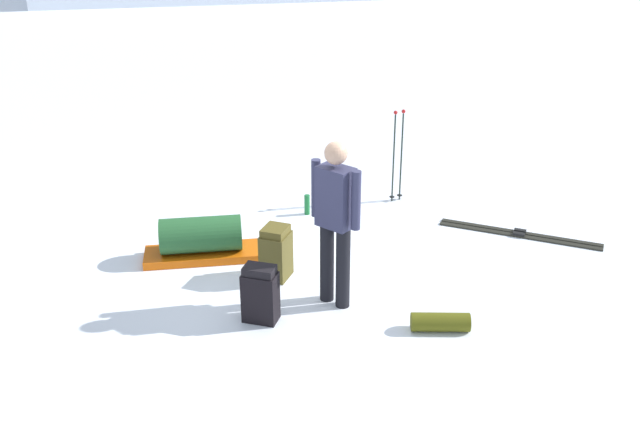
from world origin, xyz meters
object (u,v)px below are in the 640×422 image
(skier_standing, at_px, (335,216))
(thermos_bottle, at_px, (307,205))
(backpack_bright, at_px, (260,294))
(gear_sled, at_px, (201,240))
(ski_poles_planted_near, at_px, (398,151))
(backpack_large_dark, at_px, (276,253))
(sleeping_mat_rolled, at_px, (440,322))
(ski_pair_near, at_px, (519,234))

(skier_standing, relative_size, thermos_bottle, 6.54)
(backpack_bright, relative_size, gear_sled, 0.45)
(ski_poles_planted_near, bearing_deg, thermos_bottle, -168.95)
(skier_standing, bearing_deg, backpack_large_dark, 129.49)
(backpack_bright, bearing_deg, ski_poles_planted_near, 51.89)
(backpack_large_dark, xyz_separation_m, sleeping_mat_rolled, (1.40, -1.29, -0.20))
(ski_pair_near, relative_size, thermos_bottle, 6.57)
(sleeping_mat_rolled, distance_m, thermos_bottle, 2.97)
(ski_pair_near, relative_size, backpack_large_dark, 2.93)
(skier_standing, height_order, backpack_bright, skier_standing)
(skier_standing, height_order, gear_sled, skier_standing)
(gear_sled, height_order, thermos_bottle, gear_sled)
(backpack_bright, distance_m, gear_sled, 1.49)
(ski_poles_planted_near, bearing_deg, ski_pair_near, -47.36)
(thermos_bottle, bearing_deg, backpack_large_dark, -110.33)
(skier_standing, xyz_separation_m, ski_poles_planted_near, (1.30, 2.42, -0.26))
(backpack_large_dark, height_order, gear_sled, backpack_large_dark)
(backpack_large_dark, xyz_separation_m, gear_sled, (-0.77, 0.58, -0.06))
(skier_standing, xyz_separation_m, ski_pair_near, (2.48, 1.14, -0.94))
(skier_standing, xyz_separation_m, sleeping_mat_rolled, (0.88, -0.67, -0.86))
(ski_poles_planted_near, bearing_deg, backpack_large_dark, -135.14)
(ski_poles_planted_near, distance_m, thermos_bottle, 1.37)
(ski_pair_near, height_order, backpack_bright, backpack_bright)
(skier_standing, xyz_separation_m, backpack_bright, (-0.76, -0.20, -0.67))
(sleeping_mat_rolled, xyz_separation_m, thermos_bottle, (-0.82, 2.85, 0.04))
(ski_pair_near, relative_size, gear_sled, 1.32)
(backpack_bright, distance_m, thermos_bottle, 2.52)
(backpack_large_dark, distance_m, gear_sled, 0.97)
(sleeping_mat_rolled, bearing_deg, backpack_bright, 163.90)
(ski_pair_near, bearing_deg, backpack_bright, -157.58)
(skier_standing, bearing_deg, backpack_bright, -165.48)
(gear_sled, relative_size, thermos_bottle, 4.96)
(skier_standing, relative_size, ski_poles_planted_near, 1.37)
(gear_sled, bearing_deg, backpack_bright, -69.40)
(skier_standing, distance_m, backpack_large_dark, 1.05)
(thermos_bottle, bearing_deg, backpack_bright, -109.10)
(backpack_bright, xyz_separation_m, ski_poles_planted_near, (2.06, 2.62, 0.41))
(backpack_bright, height_order, sleeping_mat_rolled, backpack_bright)
(ski_poles_planted_near, height_order, sleeping_mat_rolled, ski_poles_planted_near)
(skier_standing, height_order, ski_pair_near, skier_standing)
(backpack_large_dark, bearing_deg, ski_pair_near, 9.78)
(skier_standing, bearing_deg, thermos_bottle, 88.32)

